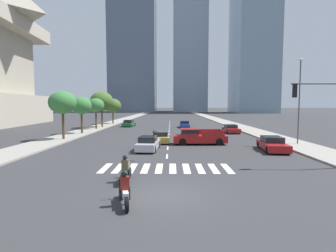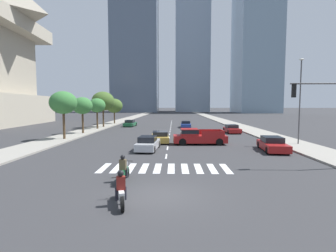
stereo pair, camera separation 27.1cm
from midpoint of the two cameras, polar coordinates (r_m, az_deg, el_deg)
name	(u,v)px [view 2 (the right image)]	position (r m, az deg, el deg)	size (l,w,h in m)	color
ground_plane	(160,195)	(12.41, -1.05, -14.98)	(800.00, 800.00, 0.00)	#333335
sidewalk_east	(252,131)	(43.80, 18.38, -0.96)	(4.00, 260.00, 0.15)	gray
sidewalk_west	(89,130)	(44.10, -16.92, -0.89)	(4.00, 260.00, 0.15)	gray
crosswalk_near	(164,168)	(17.24, -0.34, -9.34)	(8.55, 2.72, 0.01)	silver
lane_divider_center	(170,129)	(44.92, 0.71, -0.69)	(0.14, 50.00, 0.01)	silver
motorcycle_lead	(121,191)	(11.23, -9.71, -14.03)	(0.89, 2.09, 1.49)	black
motorcycle_trailing	(123,171)	(14.44, -9.33, -9.80)	(0.70, 2.21, 1.49)	black
pickup_truck	(197,137)	(27.61, 6.76, -2.37)	(5.67, 2.25, 1.67)	maroon
sedan_red_0	(273,144)	(25.46, 22.44, -3.78)	(2.33, 4.83, 1.29)	maroon
sedan_blue_1	(186,124)	(48.42, 4.12, 0.35)	(1.97, 4.47, 1.20)	navy
sedan_silver_2	(148,144)	(24.03, -4.13, -3.91)	(2.02, 4.57, 1.31)	#B7BABF
sedan_red_3	(232,129)	(39.99, 14.17, -0.66)	(1.96, 4.40, 1.24)	maroon
sedan_gold_4	(160,137)	(29.03, -1.50, -2.47)	(2.16, 4.75, 1.24)	#B28E38
sedan_green_5	(130,123)	(51.01, -8.24, 0.56)	(2.13, 4.56, 1.28)	#1E6038
traffic_signal_near	(330,106)	(20.02, 32.61, 3.82)	(4.50, 0.28, 5.82)	#333335
street_lamp_east	(300,96)	(30.01, 27.46, 5.99)	(0.50, 0.24, 8.77)	#3F3F42
street_tree_nearest	(63,103)	(32.98, -21.98, 4.80)	(3.17, 3.17, 5.68)	#4C3823
street_tree_second	(82,106)	(38.88, -18.26, 4.27)	(2.86, 2.86, 5.17)	#4C3823
street_tree_third	(97,105)	(45.56, -15.30, 4.41)	(2.84, 2.84, 5.20)	#4C3823
street_tree_fourth	(103,101)	(49.21, -14.05, 5.35)	(4.15, 4.15, 6.53)	#4C3823
street_tree_fifth	(114,106)	(57.83, -11.70, 4.41)	(3.65, 3.65, 5.46)	#4C3823
office_tower_left_skyline	(135,4)	(167.36, -7.31, 25.29)	(26.66, 20.73, 139.35)	slate
office_tower_center_skyline	(192,34)	(179.66, 5.32, 19.68)	(21.15, 29.15, 111.40)	#8C9EB2
office_tower_right_skyline	(256,41)	(157.17, 18.94, 17.46)	(21.29, 27.92, 89.39)	#7A93A8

